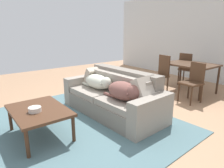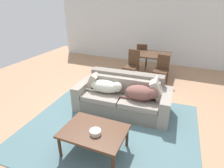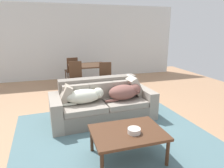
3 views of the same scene
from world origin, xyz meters
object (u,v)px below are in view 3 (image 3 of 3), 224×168
Objects in this scene: dog_on_left_cushion at (85,96)px; throw_pillow_by_right_arm at (134,86)px; dog_on_right_cushion at (125,92)px; coffee_table at (128,134)px; dining_chair_near_left at (76,77)px; couch at (102,104)px; bowl_on_coffee_table at (134,131)px; dining_chair_near_right at (106,76)px; throw_pillow_by_left_arm at (65,94)px; dining_chair_far_left at (72,69)px; dining_table at (88,67)px.

dog_on_left_cushion is 1.12m from throw_pillow_by_right_arm.
dog_on_left_cushion is 0.82m from dog_on_right_cushion.
dining_chair_near_left is at bearing 96.00° from coffee_table.
couch is 2.26× the size of dining_chair_near_left.
coffee_table is at bearing 130.99° from bowl_on_coffee_table.
dining_chair_near_left is 1.08× the size of dining_chair_near_right.
couch reaches higher than dog_on_right_cushion.
dining_chair_far_left is (0.43, 2.87, -0.08)m from throw_pillow_by_left_arm.
couch is at bearing -1.27° from throw_pillow_by_left_arm.
throw_pillow_by_right_arm is 2.35m from dining_table.
dining_chair_far_left is at bearing 135.15° from dining_chair_near_right.
dining_table is at bearing 59.71° from dining_chair_near_left.
bowl_on_coffee_table is 0.16× the size of dining_table.
dining_chair_near_left reaches higher than throw_pillow_by_left_arm.
dog_on_left_cushion is 0.94× the size of dining_chair_far_left.
dining_chair_near_right is at bearing 53.25° from throw_pillow_by_left_arm.
couch reaches higher than dog_on_left_cushion.
couch is 2.46× the size of dog_on_left_cushion.
dining_chair_far_left is at bearing 101.53° from dog_on_right_cushion.
throw_pillow_by_right_arm reaches higher than dog_on_left_cushion.
couch is 2.45× the size of dining_chair_near_right.
dining_table is (0.11, 3.79, 0.28)m from coffee_table.
dog_on_right_cushion is 0.68× the size of dining_table.
throw_pillow_by_right_arm is at bearing -50.64° from dining_chair_near_left.
dog_on_left_cushion reaches higher than coffee_table.
couch is 1.87m from dining_chair_near_right.
dog_on_right_cushion is 0.37m from throw_pillow_by_right_arm.
dining_chair_far_left reaches higher than dining_table.
throw_pillow_by_left_arm is (-1.20, 0.16, 0.01)m from dog_on_right_cushion.
dining_table is 1.33× the size of dining_chair_near_right.
coffee_table is 1.16× the size of dining_chair_near_right.
couch is 11.84× the size of bowl_on_coffee_table.
dog_on_right_cushion is 0.85× the size of dining_chair_far_left.
bowl_on_coffee_table is at bearing -89.88° from couch.
coffee_table is 3.26m from dining_chair_near_right.
dog_on_left_cushion is 1.10× the size of dog_on_right_cushion.
dog_on_right_cushion is at bearing 71.09° from coffee_table.
dog_on_left_cushion is at bearing -170.03° from throw_pillow_by_right_arm.
dining_chair_near_right is (0.56, 3.21, 0.09)m from coffee_table.
dining_chair_near_left is 1.02× the size of dining_chair_far_left.
dining_table reaches higher than coffee_table.
dog_on_left_cushion is 1.87m from dining_chair_near_left.
dining_chair_near_right is (0.49, 3.28, 0.01)m from bowl_on_coffee_table.
throw_pillow_by_left_arm is at bearing 169.84° from dog_on_right_cushion.
dining_chair_near_left reaches higher than dining_chair_near_right.
dining_chair_near_right is (0.89, 0.01, -0.03)m from dining_chair_near_left.
dining_chair_near_left reaches higher than dining_chair_far_left.
dog_on_right_cushion is (0.82, -0.03, 0.02)m from dog_on_left_cushion.
dining_chair_far_left is (-1.06, 2.80, -0.10)m from throw_pillow_by_right_arm.
throw_pillow_by_left_arm is at bearing -110.43° from dining_table.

